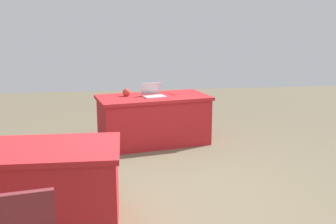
{
  "coord_description": "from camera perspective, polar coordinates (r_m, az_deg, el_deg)",
  "views": [
    {
      "loc": [
        0.54,
        3.77,
        1.8
      ],
      "look_at": [
        -0.01,
        -0.21,
        0.9
      ],
      "focal_mm": 40.85,
      "sensor_mm": 36.0,
      "label": 1
    }
  ],
  "objects": [
    {
      "name": "ground_plane",
      "position": [
        4.21,
        0.2,
        -12.66
      ],
      "size": [
        14.4,
        14.4,
        0.0
      ],
      "primitive_type": "plane",
      "color": "brown"
    },
    {
      "name": "table_foreground",
      "position": [
        5.99,
        -2.19,
        -1.13
      ],
      "size": [
        1.84,
        1.18,
        0.75
      ],
      "rotation": [
        0.0,
        0.0,
        0.2
      ],
      "color": "#AD1E23",
      "rests_on": "ground"
    },
    {
      "name": "laptop_silver",
      "position": [
        5.87,
        -2.2,
        2.7
      ],
      "size": [
        0.39,
        0.37,
        0.21
      ],
      "rotation": [
        0.0,
        0.0,
        0.28
      ],
      "color": "silver",
      "rests_on": "table_foreground"
    },
    {
      "name": "yarn_ball",
      "position": [
        5.94,
        -6.22,
        2.94
      ],
      "size": [
        0.12,
        0.12,
        0.12
      ],
      "primitive_type": "sphere",
      "color": "#B2382D",
      "rests_on": "table_foreground"
    },
    {
      "name": "scissors_red",
      "position": [
        6.07,
        0.61,
        2.7
      ],
      "size": [
        0.12,
        0.17,
        0.01
      ],
      "primitive_type": "cube",
      "rotation": [
        0.0,
        0.0,
        2.08
      ],
      "color": "red",
      "rests_on": "table_foreground"
    },
    {
      "name": "table_mid_left",
      "position": [
        3.72,
        -18.25,
        -10.49
      ],
      "size": [
        1.44,
        0.88,
        0.75
      ],
      "rotation": [
        0.0,
        0.0,
        -0.02
      ],
      "color": "#AD1E23",
      "rests_on": "ground"
    }
  ]
}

